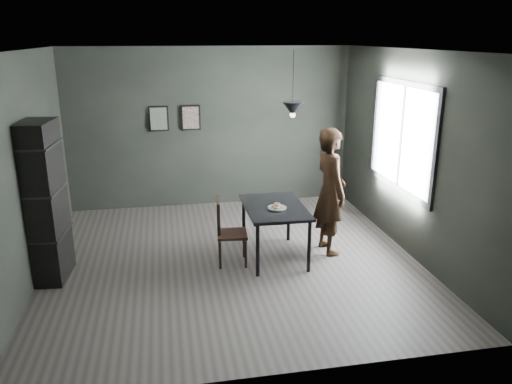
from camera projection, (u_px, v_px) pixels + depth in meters
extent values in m
plane|color=#393431|center=(232.00, 260.00, 6.90)|extent=(5.00, 5.00, 0.00)
cube|color=black|center=(211.00, 128.00, 8.83)|extent=(5.00, 0.10, 2.80)
cube|color=silver|center=(229.00, 50.00, 6.06)|extent=(5.00, 5.00, 0.02)
cube|color=white|center=(402.00, 137.00, 7.05)|extent=(0.02, 1.80, 1.40)
cube|color=black|center=(401.00, 137.00, 7.05)|extent=(0.04, 1.96, 1.56)
cube|color=black|center=(275.00, 207.00, 6.79)|extent=(0.80, 1.20, 0.04)
cylinder|color=black|center=(258.00, 251.00, 6.34)|extent=(0.05, 0.05, 0.71)
cylinder|color=black|center=(309.00, 247.00, 6.46)|extent=(0.05, 0.05, 0.71)
cylinder|color=black|center=(244.00, 221.00, 7.35)|extent=(0.05, 0.05, 0.71)
cylinder|color=black|center=(289.00, 218.00, 7.47)|extent=(0.05, 0.05, 0.71)
cylinder|color=white|center=(277.00, 208.00, 6.68)|extent=(0.23, 0.23, 0.01)
torus|color=beige|center=(280.00, 206.00, 6.68)|extent=(0.10, 0.10, 0.03)
torus|color=beige|center=(275.00, 206.00, 6.70)|extent=(0.10, 0.10, 0.03)
torus|color=beige|center=(276.00, 208.00, 6.64)|extent=(0.10, 0.10, 0.03)
torus|color=beige|center=(277.00, 204.00, 6.67)|extent=(0.13, 0.13, 0.05)
imported|color=black|center=(330.00, 191.00, 6.94)|extent=(0.49, 0.69, 1.79)
cube|color=black|center=(232.00, 234.00, 6.69)|extent=(0.43, 0.43, 0.04)
cube|color=black|center=(218.00, 215.00, 6.59)|extent=(0.07, 0.40, 0.43)
cylinder|color=black|center=(220.00, 255.00, 6.58)|extent=(0.03, 0.03, 0.39)
cylinder|color=black|center=(246.00, 254.00, 6.61)|extent=(0.03, 0.03, 0.39)
cylinder|color=black|center=(220.00, 245.00, 6.90)|extent=(0.03, 0.03, 0.39)
cylinder|color=black|center=(244.00, 244.00, 6.93)|extent=(0.03, 0.03, 0.39)
cube|color=black|center=(45.00, 203.00, 6.13)|extent=(0.44, 0.70, 2.01)
cylinder|color=black|center=(293.00, 80.00, 6.42)|extent=(0.01, 0.01, 0.75)
cone|color=black|center=(293.00, 109.00, 6.53)|extent=(0.28, 0.28, 0.18)
sphere|color=#FFE0B2|center=(293.00, 115.00, 6.56)|extent=(0.07, 0.07, 0.07)
cube|color=black|center=(159.00, 119.00, 8.58)|extent=(0.34, 0.03, 0.44)
cube|color=#3A5148|center=(159.00, 119.00, 8.56)|extent=(0.28, 0.01, 0.38)
cube|color=black|center=(191.00, 118.00, 8.68)|extent=(0.34, 0.03, 0.44)
cube|color=#50362D|center=(191.00, 118.00, 8.66)|extent=(0.28, 0.01, 0.38)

